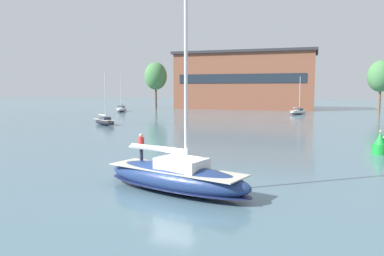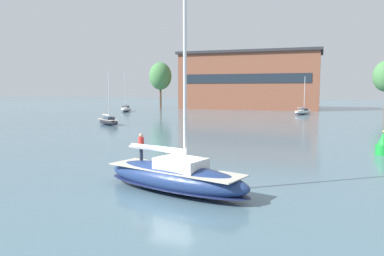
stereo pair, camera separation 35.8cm
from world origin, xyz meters
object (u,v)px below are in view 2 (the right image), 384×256
(sailboat_moored_near_marina, at_px, (303,112))
(channel_buoy, at_px, (383,145))
(sailboat_main, at_px, (175,176))
(tree_shore_right, at_px, (160,76))
(sailboat_moored_mid_channel, at_px, (108,121))
(sailboat_moored_far_slip, at_px, (126,109))

(sailboat_moored_near_marina, xyz_separation_m, channel_buoy, (8.78, -51.07, 0.27))
(sailboat_main, xyz_separation_m, channel_buoy, (12.67, 16.53, -0.03))
(tree_shore_right, relative_size, channel_buoy, 6.29)
(sailboat_moored_mid_channel, relative_size, sailboat_moored_far_slip, 0.87)
(tree_shore_right, height_order, channel_buoy, tree_shore_right)
(sailboat_moored_mid_channel, bearing_deg, channel_buoy, -23.52)
(tree_shore_right, distance_m, sailboat_main, 89.34)
(sailboat_main, height_order, sailboat_moored_near_marina, sailboat_main)
(tree_shore_right, bearing_deg, sailboat_moored_near_marina, -18.55)
(sailboat_moored_mid_channel, bearing_deg, tree_shore_right, 104.26)
(sailboat_moored_near_marina, bearing_deg, channel_buoy, -80.24)
(sailboat_main, distance_m, sailboat_moored_mid_channel, 40.49)
(sailboat_moored_mid_channel, relative_size, channel_buoy, 3.96)
(sailboat_main, xyz_separation_m, sailboat_moored_mid_channel, (-24.10, 32.53, -0.30))
(sailboat_main, bearing_deg, channel_buoy, 52.52)
(sailboat_main, relative_size, channel_buoy, 6.08)
(tree_shore_right, bearing_deg, sailboat_moored_mid_channel, -75.74)
(tree_shore_right, distance_m, sailboat_moored_mid_channel, 50.90)
(sailboat_moored_far_slip, bearing_deg, sailboat_main, -59.11)
(tree_shore_right, distance_m, sailboat_moored_near_marina, 43.43)
(sailboat_moored_far_slip, bearing_deg, channel_buoy, -43.00)
(sailboat_moored_near_marina, xyz_separation_m, sailboat_moored_far_slip, (-42.24, -3.49, 0.08))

